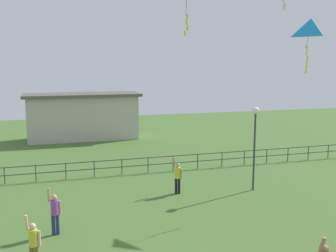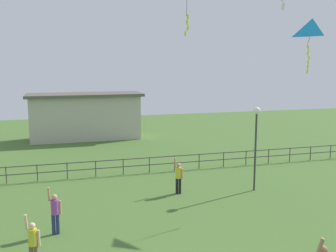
% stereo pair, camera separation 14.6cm
% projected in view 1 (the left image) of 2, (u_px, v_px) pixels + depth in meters
% --- Properties ---
extents(lamppost, '(0.36, 0.36, 4.31)m').
position_uv_depth(lamppost, '(255.00, 130.00, 19.75)').
color(lamppost, '#38383D').
rests_on(lamppost, ground_plane).
extents(person_1, '(0.46, 0.31, 1.79)m').
position_uv_depth(person_1, '(33.00, 242.00, 12.33)').
color(person_1, brown).
rests_on(person_1, ground_plane).
extents(person_2, '(0.43, 0.42, 1.85)m').
position_uv_depth(person_2, '(178.00, 176.00, 19.56)').
color(person_2, black).
rests_on(person_2, ground_plane).
extents(person_3, '(0.48, 0.29, 1.86)m').
position_uv_depth(person_3, '(55.00, 211.00, 14.82)').
color(person_3, navy).
rests_on(person_3, ground_plane).
extents(kite_3, '(1.03, 1.20, 2.53)m').
position_uv_depth(kite_3, '(310.00, 31.00, 18.63)').
color(kite_3, '#198CD1').
extents(waterfront_railing, '(36.05, 0.06, 0.95)m').
position_uv_depth(waterfront_railing, '(123.00, 164.00, 22.95)').
color(waterfront_railing, '#4C4742').
rests_on(waterfront_railing, ground_plane).
extents(pavilion_building, '(9.69, 3.72, 3.94)m').
position_uv_depth(pavilion_building, '(83.00, 116.00, 33.73)').
color(pavilion_building, '#B7B2A3').
rests_on(pavilion_building, ground_plane).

